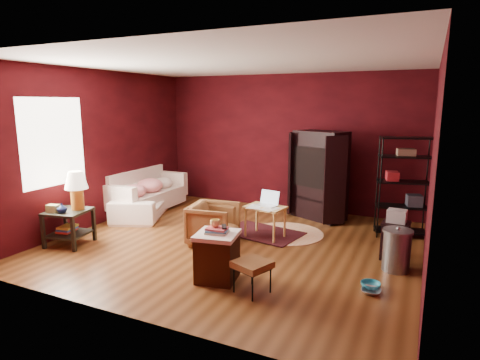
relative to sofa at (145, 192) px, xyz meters
The scene contains 18 objects.
room 2.80m from the sofa, 21.02° to the right, with size 5.54×5.04×2.84m.
sofa is the anchor object (origin of this frame).
armchair 2.45m from the sofa, 26.25° to the right, with size 0.70×0.65×0.72m, color black.
pet_bowl_steel 5.04m from the sofa, 20.80° to the right, with size 0.23×0.06×0.23m, color silver.
pet_bowl_turquoise 4.97m from the sofa, 19.37° to the right, with size 0.24×0.07×0.24m, color teal.
vase 2.25m from the sofa, 85.04° to the right, with size 0.15×0.15×0.15m, color #0D1842.
mug 3.61m from the sofa, 37.80° to the right, with size 0.12×0.10×0.12m, color #F9DA79.
side_table 2.05m from the sofa, 84.55° to the right, with size 0.70×0.70×1.17m.
sofa_cushions 0.05m from the sofa, 112.37° to the left, with size 0.77×1.88×0.78m.
hamper 3.64m from the sofa, 37.66° to the right, with size 0.59×0.59×0.71m.
footstool 4.15m from the sofa, 34.59° to the right, with size 0.49×0.49×0.39m.
rug_round 3.11m from the sofa, ahead, with size 1.66×1.66×0.01m.
rug_oriental 2.75m from the sofa, ahead, with size 1.43×1.09×0.01m.
laptop_desk 2.87m from the sofa, ahead, with size 0.69×0.57×0.78m.
tv_armoire 3.51m from the sofa, 17.77° to the left, with size 1.22×1.01×1.69m.
wire_shelving 4.93m from the sofa, ahead, with size 0.88×0.54×1.68m.
small_stand 4.88m from the sofa, ahead, with size 0.39×0.39×0.73m.
trash_can 5.00m from the sofa, 10.92° to the right, with size 0.44×0.44×0.61m.
Camera 1 is at (2.69, -5.49, 2.22)m, focal length 30.00 mm.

